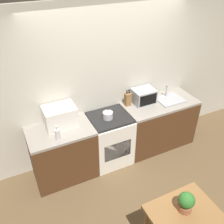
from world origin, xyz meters
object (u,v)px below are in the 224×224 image
Objects in this scene: bottle at (58,134)px; toaster_oven at (144,96)px; kettle at (108,114)px; stove_range at (110,139)px; microwave at (60,117)px; dining_table at (184,221)px.

toaster_oven reaches higher than bottle.
bottle is 0.62× the size of toaster_oven.
toaster_oven is at bearing 12.37° from kettle.
toaster_oven is (1.59, 0.32, 0.03)m from bottle.
stove_range is 1.95× the size of microwave.
kettle is 0.40× the size of microwave.
bottle is at bearing -113.37° from microwave.
toaster_oven is (1.46, 0.02, -0.04)m from microwave.
bottle reaches higher than stove_range.
kettle is 0.50× the size of toaster_oven.
microwave reaches higher than bottle.
bottle is at bearing -168.29° from stove_range.
kettle reaches higher than dining_table.
toaster_oven is (0.71, 0.14, 0.58)m from stove_range.
toaster_oven reaches higher than dining_table.
bottle reaches higher than kettle.
bottle is 1.91m from dining_table.
bottle is (-0.88, -0.18, 0.54)m from stove_range.
toaster_oven is at bearing 71.02° from dining_table.
kettle is at bearing 92.32° from dining_table.
dining_table is (-0.68, -1.96, -0.38)m from toaster_oven.
stove_range is at bearing 31.27° from kettle.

